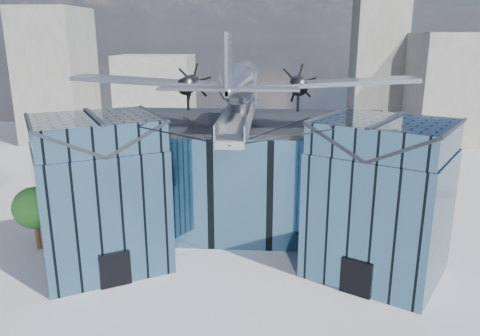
{
  "coord_description": "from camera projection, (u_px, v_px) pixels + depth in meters",
  "views": [
    {
      "loc": [
        2.55,
        -33.96,
        17.36
      ],
      "look_at": [
        0.0,
        2.0,
        7.2
      ],
      "focal_mm": 35.0,
      "sensor_mm": 36.0,
      "label": 1
    }
  ],
  "objects": [
    {
      "name": "tree_plaza_w",
      "position": [
        34.0,
        208.0,
        38.67
      ],
      "size": [
        4.63,
        4.63,
        5.45
      ],
      "rotation": [
        0.0,
        0.0,
        0.43
      ],
      "color": "black",
      "rests_on": "ground"
    },
    {
      "name": "museum",
      "position": [
        243.0,
        174.0,
        41.57
      ],
      "size": [
        32.88,
        24.5,
        17.6
      ],
      "color": "#436C89",
      "rests_on": "ground"
    },
    {
      "name": "ground_plane",
      "position": [
        238.0,
        261.0,
        37.49
      ],
      "size": [
        120.0,
        120.0,
        0.0
      ],
      "primitive_type": "plane",
      "color": "gray"
    },
    {
      "name": "bg_towers",
      "position": [
        267.0,
        79.0,
        83.15
      ],
      "size": [
        77.0,
        24.5,
        26.0
      ],
      "color": "gray",
      "rests_on": "ground"
    }
  ]
}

